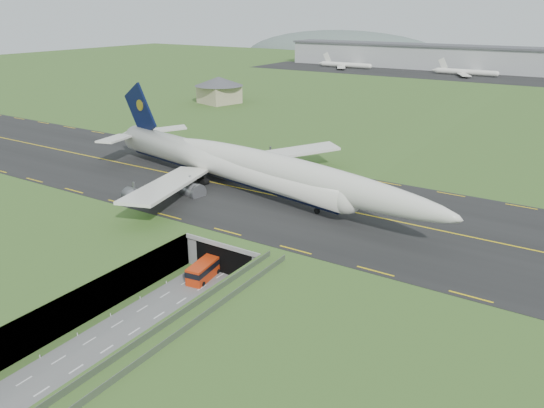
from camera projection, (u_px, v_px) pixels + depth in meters
The scene contains 10 objects.
ground at pixel (194, 294), 85.98m from camera, with size 900.00×900.00×0.00m, color #3F6126.
airfield_deck at pixel (193, 277), 84.94m from camera, with size 800.00×800.00×6.00m, color gray.
trench_road at pixel (161, 314), 80.02m from camera, with size 12.00×75.00×0.20m, color slate.
taxiway at pixel (296, 200), 109.94m from camera, with size 800.00×44.00×0.18m, color black.
tunnel_portal at pixel (252, 240), 98.03m from camera, with size 17.00×22.30×6.00m.
guideway at pixel (158, 348), 63.48m from camera, with size 3.00×53.00×7.05m.
jumbo_jet at pixel (243, 166), 114.08m from camera, with size 96.84×61.18×20.59m.
shuttle_tram at pixel (204, 270), 90.14m from camera, with size 3.90×7.81×3.05m.
service_building at pixel (219, 88), 220.54m from camera, with size 24.72×24.72×10.99m.
cargo_terminal at pixel (519, 61), 317.72m from camera, with size 320.00×67.00×15.60m.
Camera 1 is at (51.42, -56.80, 43.56)m, focal length 35.00 mm.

